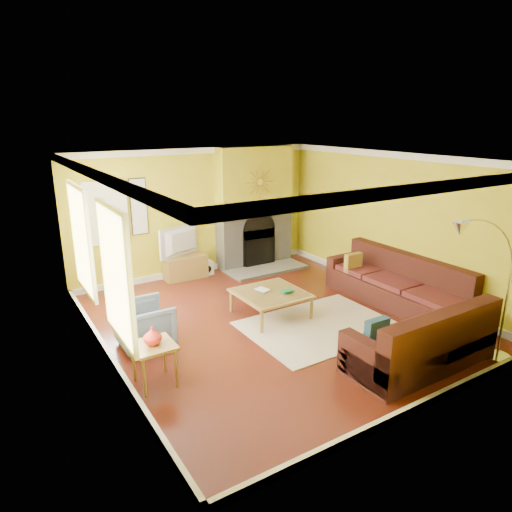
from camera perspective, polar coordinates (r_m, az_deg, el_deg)
floor at (r=7.84m, az=2.19°, el=-8.09°), size 5.50×6.00×0.02m
ceiling at (r=7.13m, az=2.44°, el=12.14°), size 5.50×6.00×0.02m
wall_back at (r=9.93m, az=-7.51°, el=5.45°), size 5.50×0.02×2.70m
wall_front at (r=5.29m, az=21.01°, el=-5.95°), size 5.50×0.02×2.70m
wall_left at (r=6.31m, az=-18.94°, el=-2.07°), size 0.02×6.00×2.70m
wall_right at (r=9.16m, az=16.79°, el=3.90°), size 0.02×6.00×2.70m
baseboard at (r=7.81m, az=2.20°, el=-7.63°), size 5.50×6.00×0.12m
crown_molding at (r=7.13m, az=2.44°, el=11.58°), size 5.50×6.00×0.12m
window_left_near at (r=7.50m, az=-21.10°, el=1.86°), size 0.06×1.22×1.72m
window_left_far at (r=5.71m, az=-17.28°, el=-2.28°), size 0.06×1.22×1.72m
window_back at (r=9.24m, az=-18.23°, el=5.15°), size 0.82×0.06×1.22m
wall_art at (r=9.41m, az=-14.43°, el=5.98°), size 0.34×0.04×1.14m
fireplace at (r=10.37m, az=-0.20°, el=6.09°), size 1.80×0.40×2.70m
mantel at (r=10.19m, az=0.52°, el=5.32°), size 1.92×0.22×0.08m
hearth at (r=10.26m, az=1.43°, el=-1.67°), size 1.80×0.70×0.06m
sunburst at (r=10.08m, az=0.50°, el=9.23°), size 0.70×0.04×0.70m
rug at (r=7.67m, az=7.97°, el=-8.68°), size 2.40×1.80×0.02m
sectional_sofa at (r=7.77m, az=14.04°, el=-5.14°), size 2.94×3.53×0.90m
coffee_table at (r=7.92m, az=1.83°, el=-5.98°), size 1.11×1.11×0.44m
media_console at (r=9.84m, az=-8.84°, el=-1.37°), size 0.90×0.40×0.49m
tv at (r=9.68m, az=-8.99°, el=1.82°), size 1.09×0.52×0.64m
subwoofer at (r=10.06m, az=-6.44°, el=-1.42°), size 0.31×0.31×0.31m
armchair at (r=7.07m, az=-13.70°, el=-8.30°), size 0.77×0.74×0.70m
side_table at (r=6.13m, az=-12.56°, el=-13.08°), size 0.51×0.51×0.57m
vase at (r=5.94m, az=-12.81°, el=-9.70°), size 0.23×0.23×0.24m
book at (r=7.84m, az=0.37°, el=-4.41°), size 0.23×0.27×0.02m
arc_lamp at (r=6.62m, az=26.51°, el=-4.63°), size 1.36×0.36×2.15m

